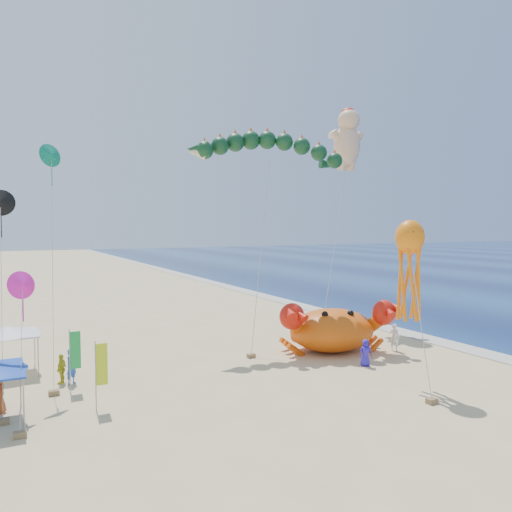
{
  "coord_description": "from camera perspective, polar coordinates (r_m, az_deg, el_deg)",
  "views": [
    {
      "loc": [
        -16.14,
        -25.12,
        8.33
      ],
      "look_at": [
        -2.0,
        2.0,
        6.5
      ],
      "focal_mm": 35.0,
      "sensor_mm": 36.0,
      "label": 1
    }
  ],
  "objects": [
    {
      "name": "canopy_white",
      "position": [
        31.63,
        -26.5,
        -7.67
      ],
      "size": [
        3.44,
        3.44,
        2.71
      ],
      "color": "gray",
      "rests_on": "ground"
    },
    {
      "name": "small_kites",
      "position": [
        27.06,
        -26.51,
        2.15
      ],
      "size": [
        6.47,
        8.03,
        12.89
      ],
      "color": "black",
      "rests_on": "ground"
    },
    {
      "name": "feather_flags",
      "position": [
        25.3,
        -26.47,
        -11.4
      ],
      "size": [
        9.15,
        3.33,
        3.2
      ],
      "color": "gray",
      "rests_on": "ground"
    },
    {
      "name": "foam_strip",
      "position": [
        38.63,
        20.47,
        -9.23
      ],
      "size": [
        320.0,
        320.0,
        0.0
      ],
      "primitive_type": "plane",
      "color": "silver",
      "rests_on": "ground"
    },
    {
      "name": "beachgoers",
      "position": [
        27.3,
        -21.6,
        -12.63
      ],
      "size": [
        26.89,
        11.52,
        1.89
      ],
      "color": "blue",
      "rests_on": "ground"
    },
    {
      "name": "crab_inflatable",
      "position": [
        33.9,
        8.81,
        -8.17
      ],
      "size": [
        7.99,
        6.22,
        3.5
      ],
      "color": "#DA530B",
      "rests_on": "ground"
    },
    {
      "name": "ground",
      "position": [
        31.0,
        5.11,
        -12.18
      ],
      "size": [
        320.0,
        320.0,
        0.0
      ],
      "primitive_type": "plane",
      "color": "#D1B784",
      "rests_on": "ground"
    },
    {
      "name": "octopus_kite",
      "position": [
        27.06,
        17.14,
        -0.75
      ],
      "size": [
        2.09,
        3.53,
        8.66
      ],
      "color": "orange",
      "rests_on": "ground"
    },
    {
      "name": "cherub_kite",
      "position": [
        44.6,
        10.4,
        13.15
      ],
      "size": [
        6.78,
        5.19,
        18.43
      ],
      "color": "#F8C397",
      "rests_on": "ground"
    },
    {
      "name": "dragon_kite",
      "position": [
        36.64,
        1.31,
        11.71
      ],
      "size": [
        11.57,
        6.39,
        14.88
      ],
      "color": "#0E341B",
      "rests_on": "ground"
    }
  ]
}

